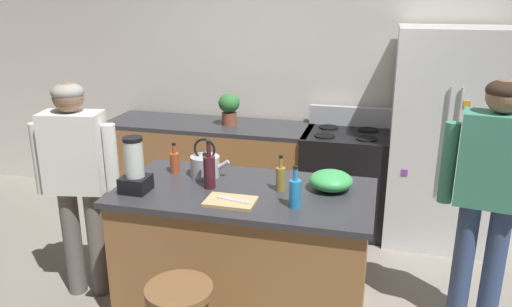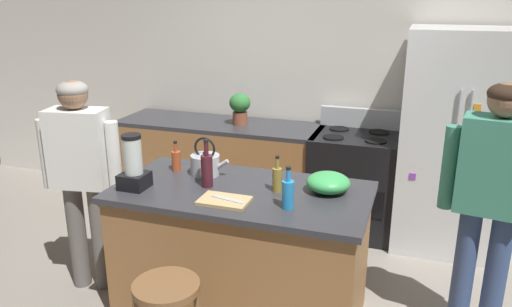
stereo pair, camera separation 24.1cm
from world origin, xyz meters
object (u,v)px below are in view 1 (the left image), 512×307
at_px(kitchen_island, 245,253).
at_px(bottle_wine, 209,171).
at_px(cutting_board, 230,202).
at_px(stove_range, 344,180).
at_px(bottle_soda, 295,192).
at_px(person_by_sink_right, 490,186).
at_px(person_by_island_left, 77,172).
at_px(bottle_cooking_sauce, 175,162).
at_px(chef_knife, 234,200).
at_px(potted_plant, 229,107).
at_px(blender_appliance, 135,169).
at_px(refrigerator, 445,139).
at_px(tea_kettle, 205,165).
at_px(mixing_bowl, 331,181).
at_px(bottle_vinegar, 281,178).

height_order(kitchen_island, bottle_wine, bottle_wine).
relative_size(kitchen_island, cutting_board, 5.47).
distance_m(stove_range, bottle_soda, 1.80).
relative_size(person_by_sink_right, bottle_soda, 6.44).
xyz_separation_m(person_by_island_left, person_by_sink_right, (2.67, 0.27, 0.06)).
xyz_separation_m(person_by_sink_right, bottle_cooking_sauce, (-2.04, -0.04, -0.01)).
relative_size(person_by_island_left, chef_knife, 7.09).
xyz_separation_m(kitchen_island, potted_plant, (-0.59, 1.55, 0.63)).
bearing_deg(person_by_island_left, blender_appliance, -15.81).
bearing_deg(bottle_wine, potted_plant, 102.92).
bearing_deg(kitchen_island, blender_appliance, -163.45).
height_order(person_by_island_left, cutting_board, person_by_island_left).
xyz_separation_m(bottle_soda, cutting_board, (-0.38, -0.04, -0.08)).
relative_size(potted_plant, bottle_soda, 1.17).
distance_m(potted_plant, chef_knife, 1.87).
xyz_separation_m(refrigerator, tea_kettle, (-1.68, -1.32, 0.06)).
xyz_separation_m(kitchen_island, mixing_bowl, (0.53, 0.14, 0.52)).
bearing_deg(bottle_vinegar, stove_range, 78.68).
xyz_separation_m(person_by_sink_right, mixing_bowl, (-0.95, -0.09, -0.02)).
height_order(potted_plant, tea_kettle, potted_plant).
xyz_separation_m(potted_plant, bottle_vinegar, (0.81, -1.51, -0.09)).
xyz_separation_m(bottle_soda, chef_knife, (-0.36, -0.04, -0.07)).
bearing_deg(chef_knife, refrigerator, 64.07).
distance_m(person_by_sink_right, bottle_vinegar, 1.27).
distance_m(kitchen_island, bottle_soda, 0.68).
distance_m(tea_kettle, chef_knife, 0.52).
bearing_deg(potted_plant, blender_appliance, -92.33).
bearing_deg(chef_knife, stove_range, 85.39).
xyz_separation_m(bottle_soda, mixing_bowl, (0.17, 0.33, -0.03)).
bearing_deg(kitchen_island, mixing_bowl, 14.77).
relative_size(refrigerator, tea_kettle, 6.73).
height_order(potted_plant, blender_appliance, blender_appliance).
distance_m(stove_range, bottle_wine, 1.81).
distance_m(refrigerator, stove_range, 0.94).
xyz_separation_m(stove_range, blender_appliance, (-1.18, -1.72, 0.60)).
bearing_deg(bottle_wine, chef_knife, -42.60).
distance_m(bottle_soda, chef_knife, 0.37).
xyz_separation_m(potted_plant, mixing_bowl, (1.12, -1.41, -0.11)).
height_order(refrigerator, bottle_soda, refrigerator).
distance_m(kitchen_island, mixing_bowl, 0.76).
xyz_separation_m(person_by_island_left, bottle_vinegar, (1.41, 0.09, 0.06)).
bearing_deg(bottle_cooking_sauce, potted_plant, 91.19).
bearing_deg(potted_plant, refrigerator, -1.49).
bearing_deg(refrigerator, cutting_board, -128.47).
xyz_separation_m(refrigerator, bottle_cooking_sauce, (-1.91, -1.31, 0.06)).
height_order(blender_appliance, bottle_wine, blender_appliance).
xyz_separation_m(kitchen_island, person_by_sink_right, (1.48, 0.23, 0.54)).
height_order(person_by_island_left, tea_kettle, person_by_island_left).
xyz_separation_m(person_by_island_left, blender_appliance, (0.52, -0.15, 0.12)).
height_order(kitchen_island, tea_kettle, tea_kettle).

